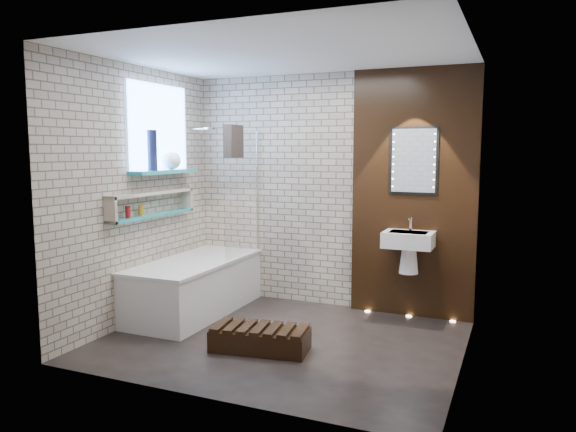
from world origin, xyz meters
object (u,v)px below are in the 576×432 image
at_px(led_mirror, 414,161).
at_px(bath_screen, 242,193).
at_px(bathtub, 195,286).
at_px(walnut_step, 260,340).
at_px(washbasin, 409,245).

bearing_deg(led_mirror, bath_screen, -169.34).
height_order(bathtub, bath_screen, bath_screen).
xyz_separation_m(led_mirror, walnut_step, (-1.03, -1.53, -1.56)).
relative_size(bathtub, walnut_step, 2.05).
distance_m(bathtub, washbasin, 2.32).
relative_size(led_mirror, walnut_step, 0.82).
distance_m(bath_screen, led_mirror, 1.89).
distance_m(washbasin, led_mirror, 0.88).
relative_size(bath_screen, washbasin, 2.41).
bearing_deg(walnut_step, bathtub, 146.86).
distance_m(bathtub, led_mirror, 2.68).
relative_size(bathtub, washbasin, 3.00).
bearing_deg(bathtub, washbasin, 16.01).
height_order(bath_screen, led_mirror, led_mirror).
bearing_deg(bath_screen, washbasin, 5.78).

